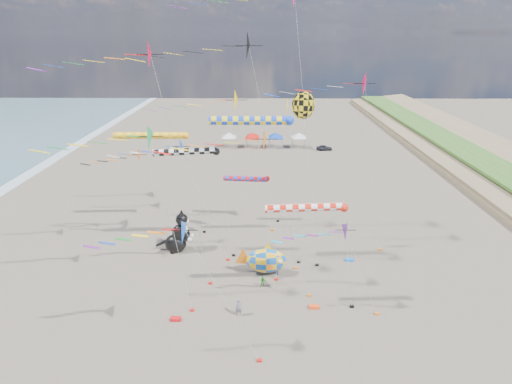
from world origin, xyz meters
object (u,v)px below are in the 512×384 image
at_px(child_green, 263,282).
at_px(parked_car, 324,148).
at_px(cat_inflatable, 177,231).
at_px(fish_inflatable, 266,260).
at_px(person_adult, 239,308).
at_px(child_blue, 277,270).

relative_size(child_green, parked_car, 0.35).
bearing_deg(parked_car, cat_inflatable, 146.53).
height_order(cat_inflatable, child_green, cat_inflatable).
relative_size(fish_inflatable, child_green, 4.69).
bearing_deg(fish_inflatable, child_green, -97.53).
bearing_deg(person_adult, child_green, 60.00).
relative_size(cat_inflatable, fish_inflatable, 0.90).
distance_m(cat_inflatable, child_green, 11.97).
height_order(cat_inflatable, child_blue, cat_inflatable).
relative_size(child_green, child_blue, 1.18).
height_order(fish_inflatable, child_green, fish_inflatable).
relative_size(cat_inflatable, parked_car, 1.50).
relative_size(child_blue, parked_car, 0.30).
bearing_deg(cat_inflatable, child_blue, -20.04).
distance_m(person_adult, child_green, 4.83).
height_order(child_green, parked_car, child_green).
distance_m(cat_inflatable, person_adult, 13.58).
bearing_deg(cat_inflatable, person_adult, -53.41).
bearing_deg(parked_car, fish_inflatable, 159.54).
height_order(cat_inflatable, fish_inflatable, cat_inflatable).
bearing_deg(cat_inflatable, parked_car, 64.48).
bearing_deg(fish_inflatable, child_blue, 3.66).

